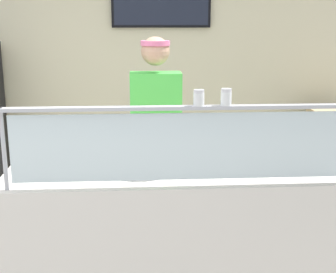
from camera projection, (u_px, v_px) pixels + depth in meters
The scene contains 11 objects.
ground_plane at pixel (173, 257), 3.84m from camera, with size 12.00×12.00×0.00m, color gray.
shop_rear_unit at pixel (163, 71), 4.92m from camera, with size 6.62×0.13×2.70m.
serving_counter at pixel (181, 239), 3.10m from camera, with size 2.22×0.71×0.95m, color silver.
sneeze_guard at pixel (187, 136), 2.63m from camera, with size 2.04×0.06×0.47m.
pizza_tray at pixel (140, 167), 3.00m from camera, with size 0.49×0.49×0.04m.
pizza_server at pixel (134, 164), 2.97m from camera, with size 0.07×0.28×0.01m, color #ADAFB7.
parmesan_shaker at pixel (199, 99), 2.58m from camera, with size 0.06×0.06×0.09m.
pepper_flake_shaker at pixel (226, 98), 2.59m from camera, with size 0.06×0.06×0.09m.
worker_figure at pixel (157, 138), 3.58m from camera, with size 0.41×0.50×1.76m.
prep_shelf at pixel (332, 168), 4.78m from camera, with size 0.70×0.55×0.83m, color #B7BABF.
pizza_box_stack at pixel (336, 120), 4.66m from camera, with size 0.51×0.49×0.18m.
Camera 1 is at (0.84, -2.48, 1.87)m, focal length 50.37 mm.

